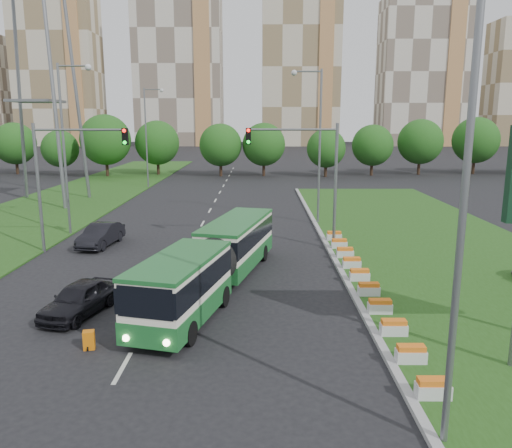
{
  "coord_description": "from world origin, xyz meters",
  "views": [
    {
      "loc": [
        1.59,
        -21.36,
        8.12
      ],
      "look_at": [
        1.41,
        5.3,
        2.6
      ],
      "focal_mm": 35.0,
      "sensor_mm": 36.0,
      "label": 1
    }
  ],
  "objects_px": {
    "shopping_trolley": "(89,340)",
    "pedestrian": "(135,312)",
    "car_left_near": "(79,299)",
    "traffic_mast_left": "(63,167)",
    "car_left_far": "(101,235)",
    "articulated_bus": "(212,260)",
    "traffic_mast_median": "(310,166)"
  },
  "relations": [
    {
      "from": "shopping_trolley",
      "to": "pedestrian",
      "type": "bearing_deg",
      "value": 26.51
    },
    {
      "from": "car_left_near",
      "to": "shopping_trolley",
      "type": "height_order",
      "value": "car_left_near"
    },
    {
      "from": "traffic_mast_left",
      "to": "car_left_far",
      "type": "distance_m",
      "value": 5.11
    },
    {
      "from": "articulated_bus",
      "to": "car_left_far",
      "type": "height_order",
      "value": "articulated_bus"
    },
    {
      "from": "traffic_mast_median",
      "to": "pedestrian",
      "type": "distance_m",
      "value": 16.18
    },
    {
      "from": "traffic_mast_left",
      "to": "pedestrian",
      "type": "relative_size",
      "value": 4.3
    },
    {
      "from": "articulated_bus",
      "to": "car_left_near",
      "type": "distance_m",
      "value": 6.33
    },
    {
      "from": "articulated_bus",
      "to": "shopping_trolley",
      "type": "distance_m",
      "value": 7.69
    },
    {
      "from": "traffic_mast_left",
      "to": "articulated_bus",
      "type": "distance_m",
      "value": 12.59
    },
    {
      "from": "traffic_mast_left",
      "to": "pedestrian",
      "type": "height_order",
      "value": "traffic_mast_left"
    },
    {
      "from": "pedestrian",
      "to": "shopping_trolley",
      "type": "relative_size",
      "value": 2.71
    },
    {
      "from": "car_left_far",
      "to": "shopping_trolley",
      "type": "height_order",
      "value": "car_left_far"
    },
    {
      "from": "traffic_mast_median",
      "to": "articulated_bus",
      "type": "bearing_deg",
      "value": -124.18
    },
    {
      "from": "pedestrian",
      "to": "shopping_trolley",
      "type": "height_order",
      "value": "pedestrian"
    },
    {
      "from": "traffic_mast_median",
      "to": "articulated_bus",
      "type": "height_order",
      "value": "traffic_mast_median"
    },
    {
      "from": "car_left_near",
      "to": "articulated_bus",
      "type": "bearing_deg",
      "value": 45.9
    },
    {
      "from": "traffic_mast_median",
      "to": "pedestrian",
      "type": "height_order",
      "value": "traffic_mast_median"
    },
    {
      "from": "car_left_near",
      "to": "pedestrian",
      "type": "xyz_separation_m",
      "value": [
        2.91,
        -2.08,
        0.21
      ]
    },
    {
      "from": "traffic_mast_left",
      "to": "car_left_near",
      "type": "distance_m",
      "value": 12.09
    },
    {
      "from": "traffic_mast_median",
      "to": "car_left_near",
      "type": "xyz_separation_m",
      "value": [
        -10.85,
        -11.31,
        -4.63
      ]
    },
    {
      "from": "traffic_mast_left",
      "to": "articulated_bus",
      "type": "relative_size",
      "value": 0.54
    },
    {
      "from": "articulated_bus",
      "to": "car_left_far",
      "type": "xyz_separation_m",
      "value": [
        -8.19,
        8.69,
        -0.76
      ]
    },
    {
      "from": "car_left_near",
      "to": "shopping_trolley",
      "type": "xyz_separation_m",
      "value": [
        1.49,
        -3.28,
        -0.38
      ]
    },
    {
      "from": "traffic_mast_left",
      "to": "shopping_trolley",
      "type": "distance_m",
      "value": 15.6
    },
    {
      "from": "traffic_mast_median",
      "to": "car_left_far",
      "type": "relative_size",
      "value": 1.77
    },
    {
      "from": "car_left_near",
      "to": "traffic_mast_median",
      "type": "bearing_deg",
      "value": 60.94
    },
    {
      "from": "car_left_near",
      "to": "shopping_trolley",
      "type": "relative_size",
      "value": 6.13
    },
    {
      "from": "car_left_near",
      "to": "car_left_far",
      "type": "xyz_separation_m",
      "value": [
        -2.81,
        11.94,
        0.03
      ]
    },
    {
      "from": "articulated_bus",
      "to": "shopping_trolley",
      "type": "xyz_separation_m",
      "value": [
        -3.89,
        -6.53,
        -1.16
      ]
    },
    {
      "from": "articulated_bus",
      "to": "traffic_mast_left",
      "type": "bearing_deg",
      "value": 157.8
    },
    {
      "from": "traffic_mast_left",
      "to": "car_left_near",
      "type": "height_order",
      "value": "traffic_mast_left"
    },
    {
      "from": "traffic_mast_median",
      "to": "car_left_near",
      "type": "height_order",
      "value": "traffic_mast_median"
    }
  ]
}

